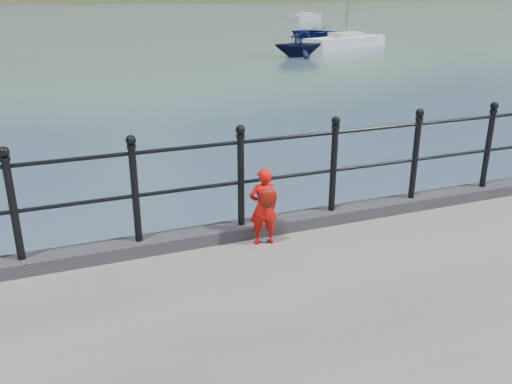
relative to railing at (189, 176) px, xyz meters
name	(u,v)px	position (x,y,z in m)	size (l,w,h in m)	color
ground	(193,312)	(0.00, 0.15, -1.82)	(600.00, 600.00, 0.00)	#2D4251
kerb	(192,238)	(0.00, 0.00, -0.75)	(60.00, 0.30, 0.15)	#28282B
railing	(189,176)	(0.00, 0.00, 0.00)	(18.11, 0.11, 1.20)	black
far_shore	(136,54)	(38.34, 239.56, -24.39)	(830.00, 200.00, 156.00)	#333A21
child	(264,206)	(0.77, -0.28, -0.36)	(0.35, 0.31, 0.90)	red
launch_blue	(320,33)	(19.67, 34.19, -1.33)	(3.44, 4.81, 1.00)	#131B53
launch_navy	(298,44)	(12.88, 24.09, -1.08)	(2.42, 2.81, 1.48)	black
sailboat_near	(345,42)	(18.39, 28.08, -1.48)	(6.76, 3.88, 8.93)	silver
sailboat_far	(305,18)	(30.66, 59.20, -1.48)	(5.93, 5.01, 8.81)	beige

